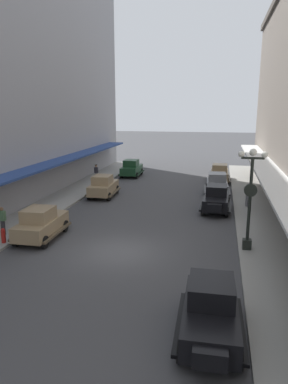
{
  "coord_description": "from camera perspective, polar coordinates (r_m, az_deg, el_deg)",
  "views": [
    {
      "loc": [
        4.84,
        -16.56,
        7.18
      ],
      "look_at": [
        0.0,
        6.0,
        1.8
      ],
      "focal_mm": 33.37,
      "sensor_mm": 36.0,
      "label": 1
    }
  ],
  "objects": [
    {
      "name": "ground_plane",
      "position": [
        18.68,
        -3.92,
        -9.5
      ],
      "size": [
        200.0,
        200.0,
        0.0
      ],
      "primitive_type": "plane",
      "color": "#424244"
    },
    {
      "name": "parked_car_1",
      "position": [
        38.89,
        -1.99,
        3.89
      ],
      "size": [
        2.19,
        4.28,
        1.84
      ],
      "color": "#193D23",
      "rests_on": "ground"
    },
    {
      "name": "parked_car_3",
      "position": [
        12.16,
        10.61,
        -17.97
      ],
      "size": [
        2.23,
        4.29,
        1.84
      ],
      "color": "black",
      "rests_on": "ground"
    },
    {
      "name": "parked_car_4",
      "position": [
        26.12,
        11.49,
        -0.95
      ],
      "size": [
        2.27,
        4.31,
        1.84
      ],
      "color": "black",
      "rests_on": "ground"
    },
    {
      "name": "parked_car_6",
      "position": [
        29.98,
        -6.53,
        1.03
      ],
      "size": [
        2.3,
        4.32,
        1.84
      ],
      "color": "#997F5B",
      "rests_on": "ground"
    },
    {
      "name": "parked_car_5",
      "position": [
        31.1,
        11.59,
        1.29
      ],
      "size": [
        2.29,
        4.31,
        1.84
      ],
      "color": "slate",
      "rests_on": "ground"
    },
    {
      "name": "fire_hydrant",
      "position": [
        20.7,
        -21.56,
        -6.47
      ],
      "size": [
        0.24,
        0.24,
        0.82
      ],
      "color": "#B21E19",
      "rests_on": "sidewalk_left"
    },
    {
      "name": "parked_car_2",
      "position": [
        20.96,
        -16.15,
        -4.72
      ],
      "size": [
        2.24,
        4.3,
        1.84
      ],
      "color": "#997F5B",
      "rests_on": "ground"
    },
    {
      "name": "pedestrian_0",
      "position": [
        27.37,
        16.2,
        -0.48
      ],
      "size": [
        0.36,
        0.24,
        1.64
      ],
      "color": "slate",
      "rests_on": "sidewalk_right"
    },
    {
      "name": "sidewalk_right",
      "position": [
        18.21,
        19.84,
        -10.66
      ],
      "size": [
        3.0,
        60.0,
        0.15
      ],
      "primitive_type": "cube",
      "color": "#99968E",
      "rests_on": "ground"
    },
    {
      "name": "lamp_post_with_clock",
      "position": [
        18.54,
        16.61,
        -0.5
      ],
      "size": [
        1.42,
        0.44,
        5.16
      ],
      "color": "black",
      "rests_on": "sidewalk_right"
    },
    {
      "name": "pedestrian_1",
      "position": [
        21.87,
        -21.67,
        -4.27
      ],
      "size": [
        0.36,
        0.24,
        1.64
      ],
      "color": "#2D2D33",
      "rests_on": "sidewalk_left"
    },
    {
      "name": "pedestrian_2",
      "position": [
        35.73,
        -7.64,
        3.07
      ],
      "size": [
        0.36,
        0.28,
        1.67
      ],
      "color": "slate",
      "rests_on": "sidewalk_left"
    },
    {
      "name": "parked_car_0",
      "position": [
        36.55,
        11.97,
        3.01
      ],
      "size": [
        2.14,
        4.26,
        1.84
      ],
      "color": "#997F5B",
      "rests_on": "ground"
    }
  ]
}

